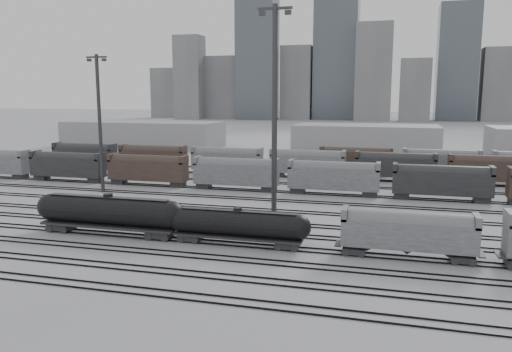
% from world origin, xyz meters
% --- Properties ---
extents(ground, '(900.00, 900.00, 0.00)m').
position_xyz_m(ground, '(0.00, 0.00, 0.00)').
color(ground, silver).
rests_on(ground, ground).
extents(tracks, '(220.00, 71.50, 0.16)m').
position_xyz_m(tracks, '(0.00, 17.50, 0.08)').
color(tracks, black).
rests_on(tracks, ground).
extents(tank_car_a, '(19.28, 3.21, 4.76)m').
position_xyz_m(tank_car_a, '(-15.15, 1.00, 2.76)').
color(tank_car_a, '#232326').
rests_on(tank_car_a, ground).
extents(tank_car_b, '(16.41, 2.73, 4.05)m').
position_xyz_m(tank_car_b, '(0.94, 1.00, 2.35)').
color(tank_car_b, '#232326').
rests_on(tank_car_b, ground).
extents(hopper_car_a, '(13.40, 2.66, 4.79)m').
position_xyz_m(hopper_car_a, '(19.03, 1.00, 2.96)').
color(hopper_car_a, '#232326').
rests_on(hopper_car_a, ground).
extents(light_mast_b, '(3.70, 0.59, 23.14)m').
position_xyz_m(light_mast_b, '(-30.44, 24.01, 12.27)').
color(light_mast_b, '#333335').
rests_on(light_mast_b, ground).
extents(light_mast_c, '(4.47, 0.72, 27.97)m').
position_xyz_m(light_mast_c, '(2.04, 14.00, 14.84)').
color(light_mast_c, '#333335').
rests_on(light_mast_c, ground).
extents(bg_string_near, '(151.00, 3.00, 5.60)m').
position_xyz_m(bg_string_near, '(8.00, 32.00, 2.80)').
color(bg_string_near, gray).
rests_on(bg_string_near, ground).
extents(bg_string_mid, '(151.00, 3.00, 5.60)m').
position_xyz_m(bg_string_mid, '(18.00, 48.00, 2.80)').
color(bg_string_mid, '#232326').
rests_on(bg_string_mid, ground).
extents(bg_string_far, '(66.00, 3.00, 5.60)m').
position_xyz_m(bg_string_far, '(35.50, 56.00, 2.80)').
color(bg_string_far, '#4B372F').
rests_on(bg_string_far, ground).
extents(warehouse_left, '(50.00, 18.00, 8.00)m').
position_xyz_m(warehouse_left, '(-60.00, 95.00, 4.00)').
color(warehouse_left, '#969699').
rests_on(warehouse_left, ground).
extents(warehouse_mid, '(40.00, 18.00, 8.00)m').
position_xyz_m(warehouse_mid, '(10.00, 95.00, 4.00)').
color(warehouse_mid, '#969699').
rests_on(warehouse_mid, ground).
extents(skyline, '(316.00, 22.40, 95.00)m').
position_xyz_m(skyline, '(10.84, 280.00, 34.73)').
color(skyline, gray).
rests_on(skyline, ground).
extents(crane_left, '(42.00, 1.80, 100.00)m').
position_xyz_m(crane_left, '(-28.74, 305.00, 57.39)').
color(crane_left, '#333335').
rests_on(crane_left, ground).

